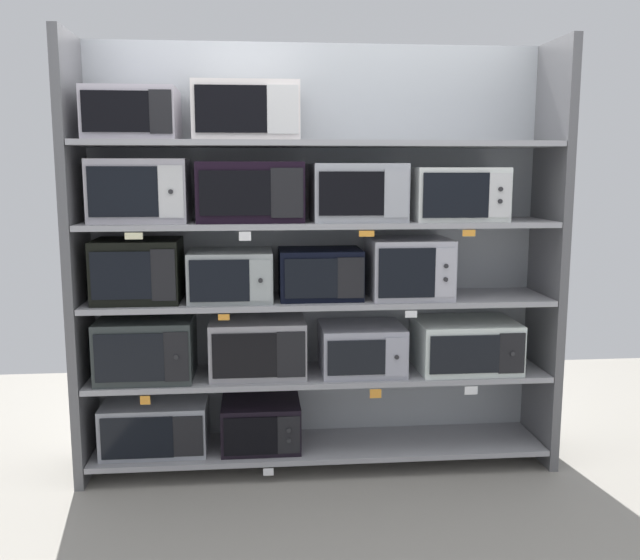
# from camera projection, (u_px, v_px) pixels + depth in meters

# --- Properties ---
(back_panel) EXTENTS (2.75, 0.04, 2.38)m
(back_panel) POSITION_uv_depth(u_px,v_px,m) (316.00, 254.00, 4.09)
(back_panel) COLOR #9EA3A8
(back_panel) RESTS_ON ground
(upright_left) EXTENTS (0.05, 0.46, 2.38)m
(upright_left) POSITION_uv_depth(u_px,v_px,m) (77.00, 263.00, 3.72)
(upright_left) COLOR #5B5B5E
(upright_left) RESTS_ON ground
(upright_right) EXTENTS (0.05, 0.46, 2.38)m
(upright_right) POSITION_uv_depth(u_px,v_px,m) (548.00, 257.00, 3.96)
(upright_right) COLOR #5B5B5E
(upright_right) RESTS_ON ground
(shelf_0) EXTENTS (2.55, 0.46, 0.03)m
(shelf_0) POSITION_uv_depth(u_px,v_px,m) (320.00, 446.00, 4.01)
(shelf_0) COLOR #99999E
(shelf_0) RESTS_ON ground
(microwave_0) EXTENTS (0.58, 0.35, 0.28)m
(microwave_0) POSITION_uv_depth(u_px,v_px,m) (155.00, 426.00, 3.90)
(microwave_0) COLOR #989BA5
(microwave_0) RESTS_ON shelf_0
(microwave_1) EXTENTS (0.44, 0.37, 0.26)m
(microwave_1) POSITION_uv_depth(u_px,v_px,m) (261.00, 424.00, 3.96)
(microwave_1) COLOR black
(microwave_1) RESTS_ON shelf_0
(price_tag_0) EXTENTS (0.06, 0.00, 0.04)m
(price_tag_0) POSITION_uv_depth(u_px,v_px,m) (268.00, 472.00, 3.77)
(price_tag_0) COLOR white
(shelf_1) EXTENTS (2.55, 0.46, 0.03)m
(shelf_1) POSITION_uv_depth(u_px,v_px,m) (320.00, 374.00, 3.95)
(shelf_1) COLOR #99999E
(microwave_2) EXTENTS (0.51, 0.43, 0.33)m
(microwave_2) POSITION_uv_depth(u_px,v_px,m) (147.00, 348.00, 3.83)
(microwave_2) COLOR #2E3534
(microwave_2) RESTS_ON shelf_1
(microwave_3) EXTENTS (0.53, 0.37, 0.31)m
(microwave_3) POSITION_uv_depth(u_px,v_px,m) (258.00, 347.00, 3.88)
(microwave_3) COLOR #A09DA3
(microwave_3) RESTS_ON shelf_1
(microwave_4) EXTENTS (0.46, 0.41, 0.27)m
(microwave_4) POSITION_uv_depth(u_px,v_px,m) (361.00, 348.00, 3.94)
(microwave_4) COLOR #A1A1AF
(microwave_4) RESTS_ON shelf_1
(microwave_5) EXTENTS (0.56, 0.44, 0.28)m
(microwave_5) POSITION_uv_depth(u_px,v_px,m) (465.00, 345.00, 3.99)
(microwave_5) COLOR silver
(microwave_5) RESTS_ON shelf_1
(price_tag_1) EXTENTS (0.05, 0.00, 0.05)m
(price_tag_1) POSITION_uv_depth(u_px,v_px,m) (145.00, 400.00, 3.64)
(price_tag_1) COLOR orange
(price_tag_2) EXTENTS (0.06, 0.00, 0.05)m
(price_tag_2) POSITION_uv_depth(u_px,v_px,m) (376.00, 394.00, 3.75)
(price_tag_2) COLOR orange
(price_tag_3) EXTENTS (0.07, 0.00, 0.05)m
(price_tag_3) POSITION_uv_depth(u_px,v_px,m) (471.00, 390.00, 3.80)
(price_tag_3) COLOR white
(shelf_2) EXTENTS (2.55, 0.46, 0.03)m
(shelf_2) POSITION_uv_depth(u_px,v_px,m) (320.00, 300.00, 3.88)
(shelf_2) COLOR #99999E
(microwave_6) EXTENTS (0.46, 0.38, 0.34)m
(microwave_6) POSITION_uv_depth(u_px,v_px,m) (138.00, 270.00, 3.76)
(microwave_6) COLOR black
(microwave_6) RESTS_ON shelf_2
(microwave_7) EXTENTS (0.45, 0.40, 0.27)m
(microwave_7) POSITION_uv_depth(u_px,v_px,m) (231.00, 275.00, 3.81)
(microwave_7) COLOR #9BA2A1
(microwave_7) RESTS_ON shelf_2
(microwave_8) EXTENTS (0.45, 0.34, 0.27)m
(microwave_8) POSITION_uv_depth(u_px,v_px,m) (321.00, 274.00, 3.85)
(microwave_8) COLOR black
(microwave_8) RESTS_ON shelf_2
(microwave_9) EXTENTS (0.44, 0.42, 0.33)m
(microwave_9) POSITION_uv_depth(u_px,v_px,m) (408.00, 268.00, 3.89)
(microwave_9) COLOR #B1B0BB
(microwave_9) RESTS_ON shelf_2
(price_tag_4) EXTENTS (0.06, 0.00, 0.03)m
(price_tag_4) POSITION_uv_depth(u_px,v_px,m) (224.00, 317.00, 3.61)
(price_tag_4) COLOR orange
(price_tag_5) EXTENTS (0.06, 0.00, 0.04)m
(price_tag_5) POSITION_uv_depth(u_px,v_px,m) (411.00, 314.00, 3.70)
(price_tag_5) COLOR white
(shelf_3) EXTENTS (2.55, 0.46, 0.03)m
(shelf_3) POSITION_uv_depth(u_px,v_px,m) (320.00, 224.00, 3.81)
(shelf_3) COLOR #99999E
(microwave_10) EXTENTS (0.51, 0.34, 0.33)m
(microwave_10) POSITION_uv_depth(u_px,v_px,m) (140.00, 191.00, 3.69)
(microwave_10) COLOR #BAB5BF
(microwave_10) RESTS_ON shelf_3
(microwave_11) EXTENTS (0.56, 0.39, 0.32)m
(microwave_11) POSITION_uv_depth(u_px,v_px,m) (251.00, 192.00, 3.74)
(microwave_11) COLOR black
(microwave_11) RESTS_ON shelf_3
(microwave_12) EXTENTS (0.50, 0.42, 0.31)m
(microwave_12) POSITION_uv_depth(u_px,v_px,m) (357.00, 192.00, 3.80)
(microwave_12) COLOR #A1A4AC
(microwave_12) RESTS_ON shelf_3
(microwave_13) EXTENTS (0.50, 0.42, 0.29)m
(microwave_13) POSITION_uv_depth(u_px,v_px,m) (455.00, 194.00, 3.85)
(microwave_13) COLOR silver
(microwave_13) RESTS_ON shelf_3
(price_tag_6) EXTENTS (0.09, 0.00, 0.03)m
(price_tag_6) POSITION_uv_depth(u_px,v_px,m) (134.00, 236.00, 3.50)
(price_tag_6) COLOR beige
(price_tag_7) EXTENTS (0.06, 0.00, 0.05)m
(price_tag_7) POSITION_uv_depth(u_px,v_px,m) (245.00, 236.00, 3.55)
(price_tag_7) COLOR white
(price_tag_8) EXTENTS (0.08, 0.00, 0.03)m
(price_tag_8) POSITION_uv_depth(u_px,v_px,m) (367.00, 234.00, 3.61)
(price_tag_8) COLOR orange
(price_tag_9) EXTENTS (0.07, 0.00, 0.03)m
(price_tag_9) POSITION_uv_depth(u_px,v_px,m) (469.00, 233.00, 3.66)
(price_tag_9) COLOR orange
(shelf_4) EXTENTS (2.55, 0.46, 0.03)m
(shelf_4) POSITION_uv_depth(u_px,v_px,m) (320.00, 144.00, 3.74)
(shelf_4) COLOR #99999E
(microwave_14) EXTENTS (0.47, 0.40, 0.27)m
(microwave_14) POSITION_uv_depth(u_px,v_px,m) (133.00, 114.00, 3.63)
(microwave_14) COLOR #B9B2BF
(microwave_14) RESTS_ON shelf_4
(microwave_15) EXTENTS (0.55, 0.37, 0.30)m
(microwave_15) POSITION_uv_depth(u_px,v_px,m) (246.00, 112.00, 3.68)
(microwave_15) COLOR silver
(microwave_15) RESTS_ON shelf_4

